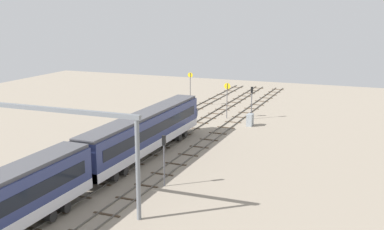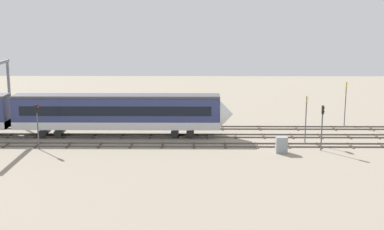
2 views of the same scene
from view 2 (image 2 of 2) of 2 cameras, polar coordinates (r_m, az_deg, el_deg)
name	(u,v)px [view 2 (image 2 of 2)]	position (r m, az deg, el deg)	size (l,w,h in m)	color
ground_plane	(165,136)	(63.44, -2.91, -2.27)	(109.13, 109.13, 0.00)	gray
track_near_foreground	(163,145)	(59.31, -3.15, -3.20)	(93.13, 2.40, 0.16)	#59544C
track_with_train	(165,136)	(63.42, -2.91, -2.21)	(93.13, 2.40, 0.16)	#59544C
track_middle	(167,128)	(67.56, -2.70, -1.35)	(93.13, 2.40, 0.16)	#59544C
train	(17,114)	(66.19, -18.12, 0.10)	(50.40, 3.24, 4.80)	navy
speed_sign_near_foreground	(306,112)	(61.29, 12.03, 0.32)	(0.14, 0.94, 5.34)	#4C4C51
speed_sign_mid_trackside	(346,98)	(71.12, 16.00, 1.75)	(0.14, 0.85, 5.67)	#4C4C51
signal_light_trackside_approach	(322,121)	(58.21, 13.66, -0.67)	(0.31, 0.32, 4.85)	#4C4C51
signal_light_trackside_departure	(37,120)	(59.35, -16.07, -0.55)	(0.31, 0.32, 4.87)	#4C4C51
relay_cabinet	(282,145)	(56.97, 9.48, -3.14)	(1.22, 0.79, 1.70)	gray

